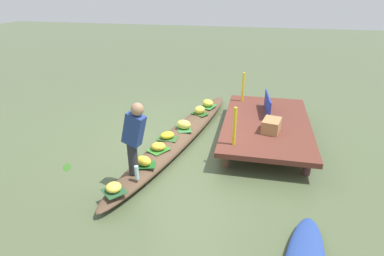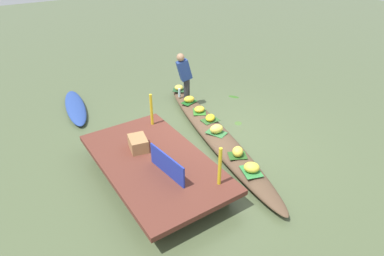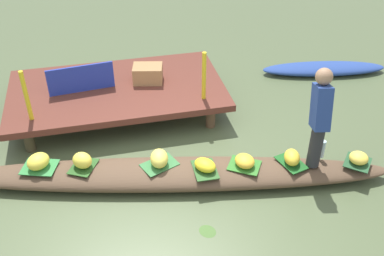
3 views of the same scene
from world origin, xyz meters
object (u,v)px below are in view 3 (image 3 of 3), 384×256
banana_bunch_3 (245,161)px  banana_bunch_5 (205,165)px  banana_bunch_6 (359,158)px  moored_boat (324,69)px  banana_bunch_2 (82,160)px  produce_crate (148,74)px  banana_bunch_0 (159,158)px  water_bottle (322,149)px  market_banner (81,79)px  banana_bunch_4 (38,161)px  vendor_person (320,114)px  vendor_boat (171,174)px  banana_bunch_1 (292,157)px

banana_bunch_3 → banana_bunch_5: banana_bunch_3 is taller
banana_bunch_6 → moored_boat: bearing=71.6°
banana_bunch_2 → banana_bunch_6: bearing=-11.7°
banana_bunch_2 → produce_crate: size_ratio=0.58×
banana_bunch_2 → banana_bunch_3: 1.99m
produce_crate → banana_bunch_0: bearing=-94.5°
water_bottle → market_banner: bearing=144.8°
banana_bunch_2 → banana_bunch_4: (-0.53, 0.11, -0.01)m
vendor_person → water_bottle: size_ratio=5.24×
vendor_boat → banana_bunch_1: bearing=1.3°
moored_boat → banana_bunch_3: banana_bunch_3 is taller
banana_bunch_0 → banana_bunch_6: 2.47m
vendor_person → produce_crate: bearing=128.4°
banana_bunch_5 → banana_bunch_4: bearing=165.6°
banana_bunch_5 → water_bottle: (1.50, -0.08, 0.05)m
moored_boat → banana_bunch_3: size_ratio=8.05×
moored_boat → vendor_boat: bearing=-135.1°
vendor_boat → vendor_person: bearing=2.0°
banana_bunch_1 → banana_bunch_3: bearing=172.3°
banana_bunch_2 → banana_bunch_4: banana_bunch_2 is taller
vendor_boat → banana_bunch_1: (1.48, -0.27, 0.21)m
banana_bunch_6 → banana_bunch_5: bearing=171.1°
banana_bunch_6 → produce_crate: size_ratio=0.53×
banana_bunch_3 → banana_bunch_2: bearing=167.6°
banana_bunch_5 → vendor_person: (1.34, -0.14, 0.63)m
vendor_boat → market_banner: market_banner is taller
vendor_person → banana_bunch_3: bearing=173.0°
banana_bunch_1 → banana_bunch_3: 0.59m
produce_crate → banana_bunch_5: bearing=-79.3°
banana_bunch_5 → produce_crate: produce_crate is taller
banana_bunch_2 → banana_bunch_6: banana_bunch_2 is taller
banana_bunch_4 → market_banner: (0.60, 1.45, 0.29)m
vendor_boat → banana_bunch_2: banana_bunch_2 is taller
banana_bunch_0 → produce_crate: produce_crate is taller
banana_bunch_5 → vendor_boat: bearing=158.5°
banana_bunch_1 → water_bottle: bearing=5.0°
vendor_boat → market_banner: size_ratio=5.72×
banana_bunch_4 → produce_crate: size_ratio=0.67×
banana_bunch_1 → banana_bunch_2: banana_bunch_2 is taller
moored_boat → banana_bunch_6: size_ratio=9.27×
water_bottle → banana_bunch_1: bearing=-175.0°
banana_bunch_4 → market_banner: market_banner is taller
banana_bunch_3 → water_bottle: size_ratio=1.13×
banana_bunch_1 → vendor_person: (0.26, -0.02, 0.62)m
banana_bunch_6 → water_bottle: (-0.39, 0.22, 0.04)m
banana_bunch_2 → produce_crate: bearing=56.9°
moored_boat → banana_bunch_2: (-4.23, -1.99, 0.26)m
vendor_boat → produce_crate: (0.01, 1.88, 0.43)m
banana_bunch_1 → produce_crate: 2.61m
vendor_boat → banana_bunch_3: banana_bunch_3 is taller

